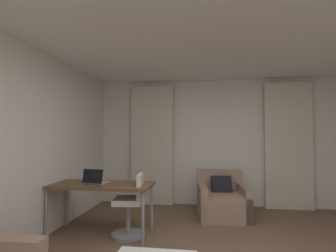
% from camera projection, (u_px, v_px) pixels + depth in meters
% --- Properties ---
extents(wall_window, '(5.12, 0.06, 2.60)m').
position_uv_depth(wall_window, '(217.00, 142.00, 5.58)').
color(wall_window, silver).
rests_on(wall_window, ground).
extents(ceiling, '(5.12, 6.12, 0.06)m').
position_uv_depth(ceiling, '(229.00, 14.00, 2.64)').
color(ceiling, white).
rests_on(ceiling, wall_left).
extents(curtain_left_panel, '(0.90, 0.06, 2.50)m').
position_uv_depth(curtain_left_panel, '(152.00, 145.00, 5.65)').
color(curtain_left_panel, beige).
rests_on(curtain_left_panel, ground).
extents(curtain_right_panel, '(0.90, 0.06, 2.50)m').
position_uv_depth(curtain_right_panel, '(288.00, 145.00, 5.25)').
color(curtain_right_panel, beige).
rests_on(curtain_right_panel, ground).
extents(armchair, '(0.93, 0.95, 0.79)m').
position_uv_depth(armchair, '(222.00, 201.00, 4.70)').
color(armchair, '#997A66').
rests_on(armchair, ground).
extents(desk, '(1.49, 0.67, 0.72)m').
position_uv_depth(desk, '(102.00, 187.00, 3.93)').
color(desk, brown).
rests_on(desk, ground).
extents(desk_chair, '(0.48, 0.48, 0.88)m').
position_uv_depth(desk_chair, '(131.00, 208.00, 3.81)').
color(desk_chair, gray).
rests_on(desk_chair, ground).
extents(laptop, '(0.35, 0.29, 0.22)m').
position_uv_depth(laptop, '(95.00, 180.00, 3.96)').
color(laptop, '#ADADB2').
rests_on(laptop, desk).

